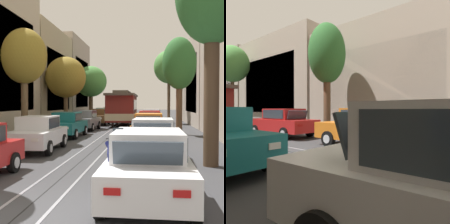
# 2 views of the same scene
# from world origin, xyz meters

# --- Properties ---
(ground_plane) EXTENTS (160.00, 160.00, 0.00)m
(ground_plane) POSITION_xyz_m (0.00, 18.46, 0.00)
(ground_plane) COLOR #38383A
(trolley_track_rails) EXTENTS (1.14, 54.16, 0.01)m
(trolley_track_rails) POSITION_xyz_m (0.00, 21.08, 0.00)
(trolley_track_rails) COLOR gray
(trolley_track_rails) RESTS_ON ground
(building_facade_left) EXTENTS (5.38, 45.86, 10.93)m
(building_facade_left) POSITION_xyz_m (-8.86, 23.46, 4.90)
(building_facade_left) COLOR gray
(building_facade_left) RESTS_ON ground
(parked_car_white_second_left) EXTENTS (2.10, 4.40, 1.58)m
(parked_car_white_second_left) POSITION_xyz_m (-2.50, 8.79, 0.80)
(parked_car_white_second_left) COLOR silver
(parked_car_white_second_left) RESTS_ON ground
(parked_car_teal_mid_left) EXTENTS (2.06, 4.39, 1.58)m
(parked_car_teal_mid_left) POSITION_xyz_m (-2.68, 14.87, 0.80)
(parked_car_teal_mid_left) COLOR #196B70
(parked_car_teal_mid_left) RESTS_ON ground
(parked_car_grey_fourth_left) EXTENTS (2.12, 4.41, 1.58)m
(parked_car_grey_fourth_left) POSITION_xyz_m (-2.59, 20.34, 0.80)
(parked_car_grey_fourth_left) COLOR slate
(parked_car_grey_fourth_left) RESTS_ON ground
(parked_car_brown_fifth_left) EXTENTS (2.03, 4.37, 1.58)m
(parked_car_brown_fifth_left) POSITION_xyz_m (-2.47, 26.52, 0.80)
(parked_car_brown_fifth_left) COLOR brown
(parked_car_brown_fifth_left) RESTS_ON ground
(parked_car_teal_sixth_left) EXTENTS (2.11, 4.41, 1.58)m
(parked_car_teal_sixth_left) POSITION_xyz_m (-2.71, 31.89, 0.80)
(parked_car_teal_sixth_left) COLOR #196B70
(parked_car_teal_sixth_left) RESTS_ON ground
(parked_car_beige_far_left) EXTENTS (2.09, 4.40, 1.58)m
(parked_car_beige_far_left) POSITION_xyz_m (-2.73, 37.91, 0.80)
(parked_car_beige_far_left) COLOR #C1B28E
(parked_car_beige_far_left) RESTS_ON ground
(parked_car_white_near_right) EXTENTS (2.03, 4.38, 1.58)m
(parked_car_white_near_right) POSITION_xyz_m (2.51, 1.68, 0.80)
(parked_car_white_near_right) COLOR silver
(parked_car_white_near_right) RESTS_ON ground
(parked_car_white_second_right) EXTENTS (2.11, 4.41, 1.58)m
(parked_car_white_second_right) POSITION_xyz_m (2.69, 7.20, 0.80)
(parked_car_white_second_right) COLOR silver
(parked_car_white_second_right) RESTS_ON ground
(parked_car_orange_mid_right) EXTENTS (2.11, 4.41, 1.58)m
(parked_car_orange_mid_right) POSITION_xyz_m (2.52, 13.23, 0.80)
(parked_car_orange_mid_right) COLOR orange
(parked_car_orange_mid_right) RESTS_ON ground
(parked_car_red_fourth_right) EXTENTS (2.05, 4.38, 1.58)m
(parked_car_red_fourth_right) POSITION_xyz_m (2.55, 18.91, 0.80)
(parked_car_red_fourth_right) COLOR red
(parked_car_red_fourth_right) RESTS_ON ground
(parked_car_white_fifth_right) EXTENTS (2.04, 4.38, 1.58)m
(parked_car_white_fifth_right) POSITION_xyz_m (2.74, 25.11, 0.80)
(parked_car_white_fifth_right) COLOR silver
(parked_car_white_fifth_right) RESTS_ON ground
(street_tree_kerb_left_second) EXTENTS (2.58, 2.37, 6.39)m
(street_tree_kerb_left_second) POSITION_xyz_m (-4.49, 12.32, 4.74)
(street_tree_kerb_left_second) COLOR brown
(street_tree_kerb_left_second) RESTS_ON ground
(street_tree_kerb_left_mid) EXTENTS (3.51, 3.43, 6.17)m
(street_tree_kerb_left_mid) POSITION_xyz_m (-4.69, 22.40, 4.38)
(street_tree_kerb_left_mid) COLOR brown
(street_tree_kerb_left_mid) RESTS_ON ground
(street_tree_kerb_left_fourth) EXTENTS (3.72, 3.53, 6.45)m
(street_tree_kerb_left_fourth) POSITION_xyz_m (-4.25, 32.36, 4.61)
(street_tree_kerb_left_fourth) COLOR brown
(street_tree_kerb_left_fourth) RESTS_ON ground
(street_tree_kerb_right_second) EXTENTS (2.32, 2.17, 6.68)m
(street_tree_kerb_right_second) POSITION_xyz_m (4.58, 17.35, 4.78)
(street_tree_kerb_right_second) COLOR brown
(street_tree_kerb_right_second) RESTS_ON ground
(street_tree_kerb_right_mid) EXTENTS (3.20, 3.09, 7.75)m
(street_tree_kerb_right_mid) POSITION_xyz_m (4.59, 29.83, 5.94)
(street_tree_kerb_right_mid) COLOR brown
(street_tree_kerb_right_mid) RESTS_ON ground
(cable_car_trolley) EXTENTS (2.58, 9.14, 3.28)m
(cable_car_trolley) POSITION_xyz_m (0.00, 25.81, 1.66)
(cable_car_trolley) COLOR maroon
(cable_car_trolley) RESTS_ON ground
(motorcycle_with_rider) EXTENTS (0.55, 1.92, 1.61)m
(motorcycle_with_rider) POSITION_xyz_m (1.84, 1.29, 0.85)
(motorcycle_with_rider) COLOR black
(motorcycle_with_rider) RESTS_ON ground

